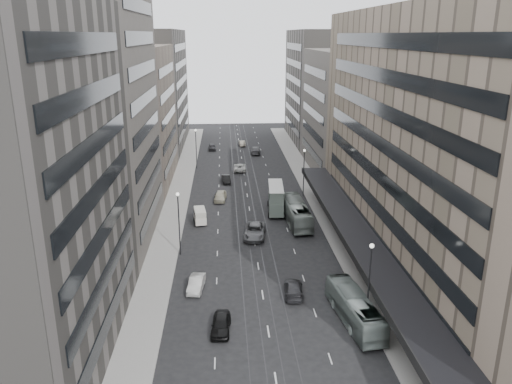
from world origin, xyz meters
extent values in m
plane|color=black|center=(0.00, 0.00, 0.00)|extent=(220.00, 220.00, 0.00)
cube|color=gray|center=(12.00, 37.50, 0.07)|extent=(4.00, 125.00, 0.15)
cube|color=gray|center=(-12.00, 37.50, 0.07)|extent=(4.00, 125.00, 0.15)
cube|color=gray|center=(21.50, 8.00, 15.00)|extent=(15.00, 60.00, 30.00)
cube|color=black|center=(12.00, 8.00, 4.00)|extent=(4.40, 60.00, 0.50)
cube|color=#524E47|center=(21.50, 52.00, 12.00)|extent=(15.00, 28.00, 24.00)
cube|color=#5D5954|center=(21.50, 82.00, 14.00)|extent=(15.00, 32.00, 28.00)
cube|color=#5D5954|center=(-21.50, -8.00, 15.00)|extent=(15.00, 28.00, 30.00)
cube|color=#524E47|center=(-21.50, 19.00, 17.00)|extent=(15.00, 26.00, 34.00)
cube|color=#786B5D|center=(-21.50, 46.00, 12.50)|extent=(15.00, 28.00, 25.00)
cube|color=#5D5954|center=(-21.50, 79.00, 14.00)|extent=(15.00, 38.00, 28.00)
cylinder|color=#262628|center=(9.70, -5.00, 4.00)|extent=(0.16, 0.16, 8.00)
sphere|color=silver|center=(9.70, -5.00, 8.10)|extent=(0.44, 0.44, 0.44)
cylinder|color=#262628|center=(9.70, 35.00, 4.00)|extent=(0.16, 0.16, 8.00)
sphere|color=silver|center=(9.70, 35.00, 8.10)|extent=(0.44, 0.44, 0.44)
cylinder|color=#262628|center=(-9.70, 12.00, 4.00)|extent=(0.16, 0.16, 8.00)
sphere|color=silver|center=(-9.70, 12.00, 8.10)|extent=(0.44, 0.44, 0.44)
cylinder|color=#262628|center=(-9.70, 55.00, 4.00)|extent=(0.16, 0.16, 8.00)
sphere|color=silver|center=(-9.70, 55.00, 8.10)|extent=(0.44, 0.44, 0.44)
imported|color=gray|center=(8.50, -4.89, 1.47)|extent=(3.77, 10.76, 2.93)
imported|color=gray|center=(6.65, 22.16, 1.66)|extent=(3.27, 12.00, 3.31)
cube|color=slate|center=(4.09, 27.27, 1.46)|extent=(2.73, 8.07, 2.03)
cube|color=slate|center=(4.09, 27.27, 3.35)|extent=(2.67, 7.75, 1.77)
cube|color=silver|center=(4.09, 27.27, 4.29)|extent=(2.73, 8.07, 0.11)
cylinder|color=black|center=(2.80, 24.49, 0.44)|extent=(0.31, 0.90, 0.88)
cylinder|color=black|center=(5.00, 24.35, 0.44)|extent=(0.31, 0.90, 0.88)
cylinder|color=black|center=(3.18, 30.20, 0.44)|extent=(0.31, 0.90, 0.88)
cylinder|color=black|center=(5.38, 30.05, 0.44)|extent=(0.31, 0.90, 0.88)
cube|color=silver|center=(-7.64, 22.92, 0.83)|extent=(2.05, 3.71, 1.09)
cube|color=beige|center=(-7.64, 22.92, 1.80)|extent=(2.00, 3.64, 0.86)
cylinder|color=black|center=(-8.27, 21.66, 0.28)|extent=(0.23, 0.58, 0.57)
cylinder|color=black|center=(-6.70, 21.87, 0.28)|extent=(0.23, 0.58, 0.57)
cylinder|color=black|center=(-8.58, 23.97, 0.28)|extent=(0.23, 0.58, 0.57)
cylinder|color=black|center=(-7.01, 24.18, 0.28)|extent=(0.23, 0.58, 0.57)
imported|color=black|center=(-4.48, -5.65, 0.74)|extent=(2.08, 4.49, 1.49)
imported|color=beige|center=(-7.21, 2.65, 0.71)|extent=(2.01, 4.45, 1.42)
imported|color=#5C5C5F|center=(0.15, 17.17, 0.86)|extent=(3.63, 6.49, 1.71)
imported|color=#2A2A2D|center=(3.33, 0.84, 0.71)|extent=(2.48, 5.08, 1.42)
imported|color=#ACA68E|center=(-4.68, 33.39, 0.81)|extent=(2.34, 4.89, 1.61)
imported|color=black|center=(-3.63, 44.04, 0.69)|extent=(1.87, 4.31, 1.38)
imported|color=silver|center=(-0.74, 52.66, 0.73)|extent=(2.54, 5.32, 1.46)
imported|color=#515052|center=(3.45, 67.84, 0.83)|extent=(2.46, 5.75, 1.65)
imported|color=#262629|center=(-6.78, 72.46, 0.72)|extent=(1.87, 4.29, 1.44)
imported|color=#9F9784|center=(0.58, 76.74, 0.68)|extent=(1.75, 4.23, 1.36)
camera|label=1|loc=(-3.81, -46.90, 26.89)|focal=35.00mm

